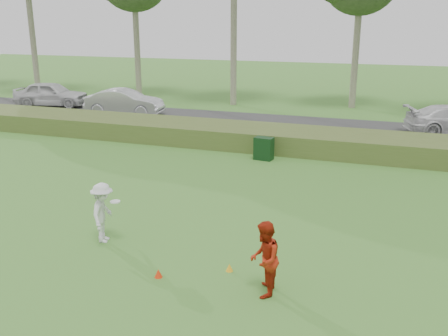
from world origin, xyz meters
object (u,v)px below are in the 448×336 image
at_px(player_red, 264,259).
at_px(player_white, 103,213).
at_px(cone_yellow, 229,267).
at_px(car_left, 51,94).
at_px(car_mid, 124,102).
at_px(cone_orange, 158,273).
at_px(utility_cabinet, 264,149).

bearing_deg(player_red, player_white, -112.10).
distance_m(player_white, cone_yellow, 3.85).
bearing_deg(car_left, car_mid, -112.92).
bearing_deg(player_white, cone_orange, -135.38).
distance_m(cone_orange, utility_cabinet, 10.70).
xyz_separation_m(player_white, car_left, (-15.20, 17.45, 0.07)).
bearing_deg(cone_yellow, car_mid, 126.92).
bearing_deg(player_red, cone_orange, -95.68).
bearing_deg(cone_orange, utility_cabinet, 91.79).
bearing_deg(utility_cabinet, player_red, -67.49).
height_order(player_white, utility_cabinet, player_white).
relative_size(cone_yellow, utility_cabinet, 0.20).
distance_m(player_red, car_left, 27.35).
xyz_separation_m(cone_yellow, utility_cabinet, (-1.81, 9.85, 0.39)).
height_order(player_red, car_mid, player_red).
xyz_separation_m(player_red, car_mid, (-13.67, 17.54, 0.00)).
distance_m(player_white, utility_cabinet, 9.59).
bearing_deg(cone_yellow, utility_cabinet, 100.38).
bearing_deg(cone_yellow, player_red, -35.28).
bearing_deg(cone_orange, player_white, 150.07).
bearing_deg(cone_yellow, cone_orange, -150.41).
bearing_deg(player_red, cone_yellow, -133.18).
height_order(cone_orange, car_left, car_left).
distance_m(cone_orange, car_left, 25.65).
bearing_deg(car_left, player_red, -145.87).
height_order(cone_yellow, car_left, car_left).
xyz_separation_m(cone_orange, cone_yellow, (1.47, 0.84, -0.01)).
bearing_deg(car_mid, player_white, -159.43).
relative_size(player_red, cone_orange, 8.20).
distance_m(player_red, cone_yellow, 1.48).
relative_size(player_white, cone_yellow, 8.64).
xyz_separation_m(player_red, car_left, (-19.99, 18.66, 0.05)).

